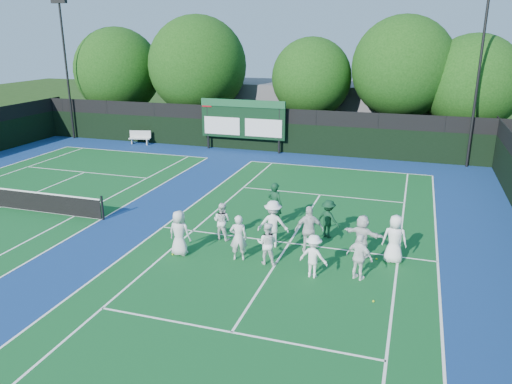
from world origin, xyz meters
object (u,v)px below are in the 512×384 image
(tennis_net, at_px, (0,197))
(coach_left, at_px, (275,204))
(scoreboard, at_px, (243,120))
(bench, at_px, (140,137))

(tennis_net, bearing_deg, coach_left, 7.15)
(scoreboard, xyz_separation_m, tennis_net, (-6.99, -14.59, -1.70))
(tennis_net, distance_m, bench, 14.40)
(tennis_net, xyz_separation_m, coach_left, (12.96, 1.63, 0.46))
(scoreboard, distance_m, bench, 8.12)
(scoreboard, relative_size, bench, 3.70)
(scoreboard, xyz_separation_m, coach_left, (5.97, -12.96, -1.23))
(bench, bearing_deg, tennis_net, -86.19)
(tennis_net, height_order, coach_left, coach_left)
(tennis_net, bearing_deg, scoreboard, 64.40)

